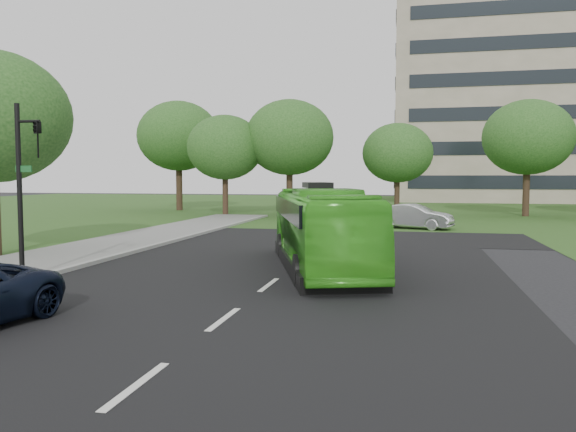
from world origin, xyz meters
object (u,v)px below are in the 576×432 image
Objects in this scene: traffic_light at (24,178)px; tree_park_b at (290,138)px; sedan at (414,216)px; bus at (321,228)px; office_building at (553,105)px; tree_park_a at (225,148)px; tree_park_d at (528,137)px; tree_park_f at (179,136)px; tree_park_c at (397,153)px.

tree_park_b is at bearing 106.81° from traffic_light.
bus is at bearing -173.30° from sedan.
office_building is at bearing 52.27° from tree_park_b.
tree_park_a is at bearing 78.94° from sedan.
tree_park_d reaches higher than bus.
tree_park_d is (23.43, 4.64, 0.77)m from tree_park_a.
tree_park_d reaches higher than sedan.
tree_park_f is (-30.09, 1.67, 0.68)m from tree_park_d.
tree_park_b is 26.38m from bus.
bus is at bearing -58.94° from tree_park_f.
office_building reaches higher than traffic_light.
traffic_light is at bearing -82.98° from tree_park_a.
tree_park_c is at bearing 68.13° from bus.
office_building is 71.93m from traffic_light.
traffic_light reaches higher than sedan.
tree_park_b is (-27.49, -35.53, -6.26)m from office_building.
tree_park_c is 0.73× the size of tree_park_f.
office_building reaches higher than sedan.
tree_park_c is 10.21m from tree_park_d.
sedan is 23.22m from traffic_light.
tree_park_d reaches higher than tree_park_a.
tree_park_b is 1.01× the size of tree_park_d.
office_building reaches higher than tree_park_f.
tree_park_d is (10.00, 1.68, 1.20)m from tree_park_c.
tree_park_c is (8.42, 1.77, -1.22)m from tree_park_b.
office_building is at bearing 53.08° from bus.
tree_park_f reaches higher than traffic_light.
bus is 2.16× the size of sedan.
bus is at bearing -112.61° from tree_park_d.
tree_park_a reaches higher than tree_park_c.
tree_park_c reaches higher than traffic_light.
traffic_light is (-28.99, -65.15, -9.42)m from office_building.
traffic_light is (-9.92, -31.39, -1.94)m from tree_park_c.
sedan is at bearing -29.24° from tree_park_a.
office_building is at bearing 60.53° from tree_park_c.
tree_park_b reaches higher than bus.
tree_park_a is 0.82× the size of bus.
bus is at bearing 49.11° from traffic_light.
tree_park_d is (-9.07, -32.08, -6.28)m from office_building.
tree_park_c is at bearing 12.44° from tree_park_a.
tree_park_a is 17.51m from sedan.
tree_park_d is at bearing -15.89° from sedan.
tree_park_a is at bearing -166.63° from tree_park_b.
tree_park_b is at bearing -169.39° from tree_park_d.
traffic_light is at bearing -107.54° from tree_park_c.
tree_park_f is (-20.08, 3.35, 1.87)m from tree_park_c.
traffic_light is at bearing -168.44° from bus.
office_building is 49.75m from sedan.
office_building reaches higher than tree_park_b.
traffic_light reaches higher than bus.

